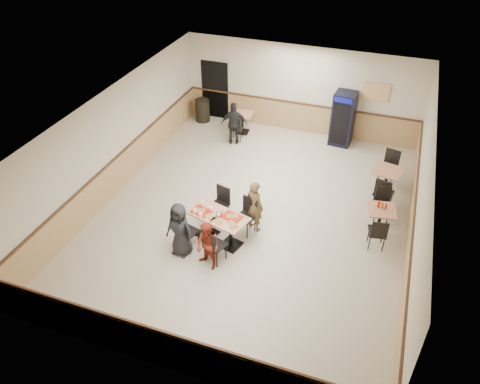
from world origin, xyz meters
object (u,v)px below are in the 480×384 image
at_px(lone_diner, 234,124).
at_px(pepsi_cooler, 343,119).
at_px(main_table, 219,224).
at_px(side_table_far, 386,178).
at_px(back_table, 242,120).
at_px(diner_woman_right, 208,246).
at_px(diner_woman_left, 180,230).
at_px(trash_bin, 203,110).
at_px(side_table_near, 380,217).
at_px(diner_man_opposite, 255,206).

distance_m(lone_diner, pepsi_cooler, 3.54).
height_order(main_table, lone_diner, lone_diner).
height_order(side_table_far, back_table, side_table_far).
distance_m(diner_woman_right, pepsi_cooler, 7.10).
relative_size(diner_woman_left, trash_bin, 1.77).
relative_size(diner_woman_right, pepsi_cooler, 0.70).
distance_m(diner_woman_right, back_table, 6.61).
xyz_separation_m(diner_woman_right, pepsi_cooler, (1.88, 6.84, 0.27)).
height_order(diner_woman_right, trash_bin, diner_woman_right).
xyz_separation_m(main_table, side_table_near, (3.71, 1.65, -0.04)).
bearing_deg(side_table_far, main_table, -137.40).
xyz_separation_m(pepsi_cooler, trash_bin, (-4.97, -0.04, -0.49)).
bearing_deg(diner_woman_left, diner_man_opposite, 54.99).
relative_size(side_table_near, back_table, 1.09).
relative_size(side_table_far, pepsi_cooler, 0.51).
xyz_separation_m(side_table_far, pepsi_cooler, (-1.68, 2.50, 0.36)).
height_order(lone_diner, side_table_near, lone_diner).
height_order(main_table, trash_bin, trash_bin).
bearing_deg(trash_bin, side_table_far, -20.27).
height_order(main_table, pepsi_cooler, pepsi_cooler).
height_order(diner_woman_right, side_table_near, diner_woman_right).
xyz_separation_m(diner_man_opposite, back_table, (-2.01, 4.76, -0.23)).
xyz_separation_m(diner_man_opposite, lone_diner, (-2.01, 3.95, 0.01)).
distance_m(side_table_near, pepsi_cooler, 4.59).
relative_size(diner_woman_right, side_table_near, 1.59).
bearing_deg(side_table_far, pepsi_cooler, 123.91).
bearing_deg(pepsi_cooler, main_table, -103.68).
height_order(side_table_far, pepsi_cooler, pepsi_cooler).
xyz_separation_m(lone_diner, side_table_near, (5.03, -3.03, -0.24)).
distance_m(diner_woman_left, side_table_far, 6.01).
bearing_deg(trash_bin, pepsi_cooler, 0.49).
bearing_deg(back_table, side_table_near, -37.43).
bearing_deg(side_table_near, trash_bin, 147.84).
bearing_deg(trash_bin, side_table_near, -32.16).
distance_m(diner_woman_left, pepsi_cooler, 7.15).
xyz_separation_m(main_table, trash_bin, (-2.97, 5.85, -0.12)).
distance_m(side_table_near, back_table, 6.33).
xyz_separation_m(lone_diner, side_table_far, (5.01, -1.29, -0.19)).
distance_m(diner_woman_left, diner_woman_right, 0.84).
xyz_separation_m(main_table, diner_woman_left, (-0.69, -0.73, 0.19)).
bearing_deg(pepsi_cooler, diner_woman_left, -107.00).
xyz_separation_m(diner_man_opposite, side_table_far, (3.00, 2.66, -0.18)).
xyz_separation_m(side_table_near, back_table, (-5.03, 3.85, -0.01)).
distance_m(diner_woman_right, lone_diner, 5.81).
bearing_deg(lone_diner, pepsi_cooler, -177.22).
xyz_separation_m(lone_diner, back_table, (0.00, 0.82, -0.25)).
bearing_deg(diner_woman_left, side_table_near, 36.61).
relative_size(diner_woman_left, diner_woman_right, 1.14).
bearing_deg(side_table_near, back_table, 142.57).
bearing_deg(diner_woman_left, diner_woman_right, -7.11).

